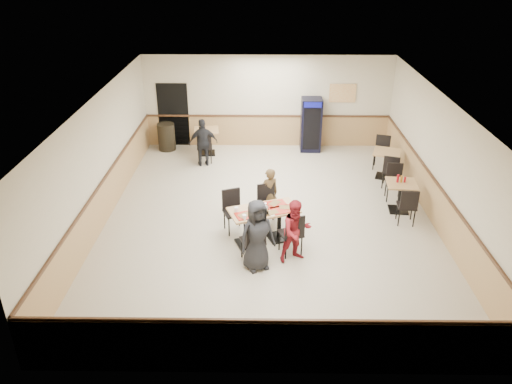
{
  "coord_description": "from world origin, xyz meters",
  "views": [
    {
      "loc": [
        -0.18,
        -10.79,
        6.1
      ],
      "look_at": [
        -0.31,
        -0.5,
        0.96
      ],
      "focal_mm": 35.0,
      "sensor_mm": 36.0,
      "label": 1
    }
  ],
  "objects_px": {
    "diner_man_opposite": "(269,194)",
    "side_table_near": "(400,192)",
    "diner_woman_right": "(296,231)",
    "pepsi_cooler": "(311,125)",
    "trash_bin": "(167,137)",
    "side_table_far": "(386,160)",
    "main_table": "(264,220)",
    "lone_diner": "(203,143)",
    "diner_woman_left": "(257,235)",
    "back_table": "(207,138)"
  },
  "relations": [
    {
      "from": "diner_woman_left",
      "to": "trash_bin",
      "type": "xyz_separation_m",
      "value": [
        -3.03,
        6.66,
        -0.34
      ]
    },
    {
      "from": "main_table",
      "to": "pepsi_cooler",
      "type": "xyz_separation_m",
      "value": [
        1.53,
        5.67,
        0.32
      ]
    },
    {
      "from": "main_table",
      "to": "diner_woman_right",
      "type": "bearing_deg",
      "value": -67.62
    },
    {
      "from": "side_table_near",
      "to": "pepsi_cooler",
      "type": "height_order",
      "value": "pepsi_cooler"
    },
    {
      "from": "main_table",
      "to": "diner_woman_left",
      "type": "distance_m",
      "value": 1.07
    },
    {
      "from": "side_table_near",
      "to": "back_table",
      "type": "height_order",
      "value": "back_table"
    },
    {
      "from": "main_table",
      "to": "diner_woman_left",
      "type": "bearing_deg",
      "value": -117.9
    },
    {
      "from": "main_table",
      "to": "diner_woman_right",
      "type": "relative_size",
      "value": 1.2
    },
    {
      "from": "diner_man_opposite",
      "to": "lone_diner",
      "type": "height_order",
      "value": "lone_diner"
    },
    {
      "from": "main_table",
      "to": "trash_bin",
      "type": "xyz_separation_m",
      "value": [
        -3.17,
        5.62,
        -0.1
      ]
    },
    {
      "from": "side_table_far",
      "to": "pepsi_cooler",
      "type": "bearing_deg",
      "value": 133.0
    },
    {
      "from": "diner_woman_left",
      "to": "diner_woman_right",
      "type": "xyz_separation_m",
      "value": [
        0.82,
        0.3,
        -0.08
      ]
    },
    {
      "from": "diner_woman_right",
      "to": "lone_diner",
      "type": "xyz_separation_m",
      "value": [
        -2.49,
        5.08,
        0.03
      ]
    },
    {
      "from": "diner_woman_right",
      "to": "lone_diner",
      "type": "relative_size",
      "value": 0.96
    },
    {
      "from": "diner_woman_right",
      "to": "side_table_near",
      "type": "relative_size",
      "value": 1.78
    },
    {
      "from": "trash_bin",
      "to": "side_table_far",
      "type": "bearing_deg",
      "value": -17.35
    },
    {
      "from": "side_table_far",
      "to": "back_table",
      "type": "xyz_separation_m",
      "value": [
        -5.34,
        1.74,
        0.02
      ]
    },
    {
      "from": "diner_woman_left",
      "to": "side_table_far",
      "type": "bearing_deg",
      "value": 26.1
    },
    {
      "from": "diner_man_opposite",
      "to": "side_table_far",
      "type": "height_order",
      "value": "diner_man_opposite"
    },
    {
      "from": "side_table_far",
      "to": "back_table",
      "type": "distance_m",
      "value": 5.61
    },
    {
      "from": "diner_woman_left",
      "to": "side_table_far",
      "type": "relative_size",
      "value": 1.66
    },
    {
      "from": "main_table",
      "to": "pepsi_cooler",
      "type": "height_order",
      "value": "pepsi_cooler"
    },
    {
      "from": "back_table",
      "to": "trash_bin",
      "type": "xyz_separation_m",
      "value": [
        -1.36,
        0.35,
        -0.11
      ]
    },
    {
      "from": "pepsi_cooler",
      "to": "side_table_near",
      "type": "bearing_deg",
      "value": -64.88
    },
    {
      "from": "diner_woman_left",
      "to": "back_table",
      "type": "xyz_separation_m",
      "value": [
        -1.68,
        6.31,
        -0.23
      ]
    },
    {
      "from": "diner_woman_left",
      "to": "trash_bin",
      "type": "distance_m",
      "value": 7.33
    },
    {
      "from": "lone_diner",
      "to": "side_table_far",
      "type": "distance_m",
      "value": 5.4
    },
    {
      "from": "main_table",
      "to": "side_table_far",
      "type": "distance_m",
      "value": 4.99
    },
    {
      "from": "pepsi_cooler",
      "to": "diner_man_opposite",
      "type": "bearing_deg",
      "value": -106.17
    },
    {
      "from": "diner_man_opposite",
      "to": "pepsi_cooler",
      "type": "relative_size",
      "value": 0.78
    },
    {
      "from": "diner_man_opposite",
      "to": "lone_diner",
      "type": "distance_m",
      "value": 3.84
    },
    {
      "from": "side_table_far",
      "to": "trash_bin",
      "type": "xyz_separation_m",
      "value": [
        -6.69,
        2.09,
        -0.09
      ]
    },
    {
      "from": "pepsi_cooler",
      "to": "diner_woman_left",
      "type": "bearing_deg",
      "value": -103.33
    },
    {
      "from": "main_table",
      "to": "side_table_far",
      "type": "xyz_separation_m",
      "value": [
        3.52,
        3.53,
        -0.01
      ]
    },
    {
      "from": "main_table",
      "to": "trash_bin",
      "type": "height_order",
      "value": "trash_bin"
    },
    {
      "from": "diner_woman_left",
      "to": "side_table_near",
      "type": "bearing_deg",
      "value": 10.11
    },
    {
      "from": "diner_man_opposite",
      "to": "lone_diner",
      "type": "relative_size",
      "value": 0.92
    },
    {
      "from": "diner_woman_right",
      "to": "pepsi_cooler",
      "type": "xyz_separation_m",
      "value": [
        0.85,
        6.4,
        0.16
      ]
    },
    {
      "from": "trash_bin",
      "to": "main_table",
      "type": "bearing_deg",
      "value": -60.6
    },
    {
      "from": "diner_woman_left",
      "to": "pepsi_cooler",
      "type": "distance_m",
      "value": 6.91
    },
    {
      "from": "diner_man_opposite",
      "to": "side_table_near",
      "type": "height_order",
      "value": "diner_man_opposite"
    },
    {
      "from": "lone_diner",
      "to": "side_table_far",
      "type": "height_order",
      "value": "lone_diner"
    },
    {
      "from": "side_table_near",
      "to": "main_table",
      "type": "bearing_deg",
      "value": -156.51
    },
    {
      "from": "lone_diner",
      "to": "back_table",
      "type": "height_order",
      "value": "lone_diner"
    },
    {
      "from": "diner_woman_right",
      "to": "side_table_near",
      "type": "distance_m",
      "value": 3.55
    },
    {
      "from": "diner_man_opposite",
      "to": "side_table_near",
      "type": "distance_m",
      "value": 3.33
    },
    {
      "from": "back_table",
      "to": "diner_man_opposite",
      "type": "bearing_deg",
      "value": -65.3
    },
    {
      "from": "pepsi_cooler",
      "to": "trash_bin",
      "type": "bearing_deg",
      "value": -178.84
    },
    {
      "from": "diner_woman_left",
      "to": "diner_man_opposite",
      "type": "height_order",
      "value": "diner_woman_left"
    },
    {
      "from": "diner_woman_left",
      "to": "trash_bin",
      "type": "relative_size",
      "value": 1.77
    }
  ]
}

